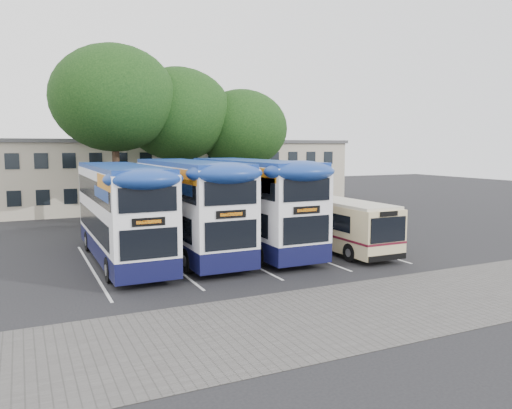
{
  "coord_description": "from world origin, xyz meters",
  "views": [
    {
      "loc": [
        -13.53,
        -18.43,
        5.59
      ],
      "look_at": [
        -2.41,
        5.0,
        2.57
      ],
      "focal_mm": 35.0,
      "sensor_mm": 36.0,
      "label": 1
    }
  ],
  "objects": [
    {
      "name": "ground",
      "position": [
        0.0,
        0.0,
        0.0
      ],
      "size": [
        120.0,
        120.0,
        0.0
      ],
      "primitive_type": "plane",
      "color": "black",
      "rests_on": "ground"
    },
    {
      "name": "paving_strip",
      "position": [
        -2.0,
        -5.0,
        0.01
      ],
      "size": [
        40.0,
        6.0,
        0.01
      ],
      "primitive_type": "cube",
      "color": "#595654",
      "rests_on": "ground"
    },
    {
      "name": "bay_lines",
      "position": [
        -3.75,
        5.0,
        0.01
      ],
      "size": [
        14.12,
        11.0,
        0.01
      ],
      "color": "silver",
      "rests_on": "ground"
    },
    {
      "name": "depot_building",
      "position": [
        0.0,
        26.99,
        3.15
      ],
      "size": [
        32.4,
        8.4,
        6.2
      ],
      "color": "#BBB397",
      "rests_on": "ground"
    },
    {
      "name": "lamp_post",
      "position": [
        6.0,
        19.97,
        5.08
      ],
      "size": [
        0.25,
        1.05,
        9.06
      ],
      "color": "gray",
      "rests_on": "ground"
    },
    {
      "name": "tree_left",
      "position": [
        -7.36,
        17.59,
        8.9
      ],
      "size": [
        8.68,
        8.68,
        12.61
      ],
      "color": "black",
      "rests_on": "ground"
    },
    {
      "name": "tree_mid",
      "position": [
        -2.46,
        18.76,
        8.01
      ],
      "size": [
        8.26,
        8.26,
        11.53
      ],
      "color": "black",
      "rests_on": "ground"
    },
    {
      "name": "tree_right",
      "position": [
        2.58,
        18.22,
        6.98
      ],
      "size": [
        7.26,
        7.26,
        10.08
      ],
      "color": "black",
      "rests_on": "ground"
    },
    {
      "name": "bus_dd_left",
      "position": [
        -9.15,
        6.07,
        2.59
      ],
      "size": [
        2.73,
        11.27,
        4.7
      ],
      "color": "#0F1037",
      "rests_on": "ground"
    },
    {
      "name": "bus_dd_mid",
      "position": [
        -5.7,
        6.31,
        2.67
      ],
      "size": [
        2.82,
        11.63,
        4.85
      ],
      "color": "#0F1037",
      "rests_on": "ground"
    },
    {
      "name": "bus_dd_right",
      "position": [
        -2.2,
        6.11,
        2.68
      ],
      "size": [
        2.83,
        11.68,
        4.87
      ],
      "color": "#0F1037",
      "rests_on": "ground"
    },
    {
      "name": "bus_single",
      "position": [
        1.87,
        4.3,
        1.55
      ],
      "size": [
        2.34,
        9.21,
        2.74
      ],
      "color": "beige",
      "rests_on": "ground"
    }
  ]
}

